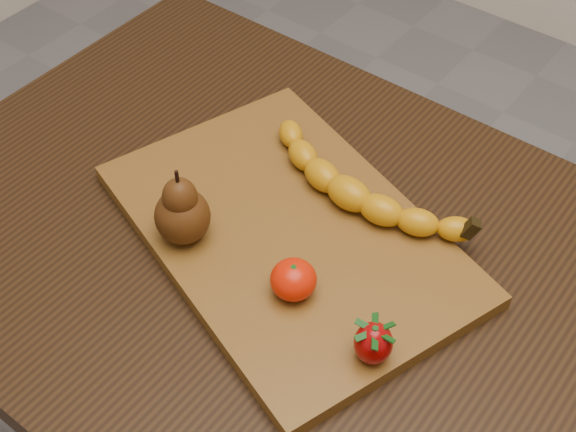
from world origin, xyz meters
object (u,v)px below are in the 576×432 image
Objects in this scene: cutting_board at (288,233)px; pear at (181,205)px; table at (288,297)px; mandarin at (293,280)px.

pear is (-0.09, -0.08, 0.06)m from cutting_board.
table is at bearing 36.02° from pear.
cutting_board is 4.38× the size of pear.
pear reaches higher than cutting_board.
mandarin is (0.15, 0.01, -0.03)m from pear.
mandarin is at bearing 3.95° from pear.
cutting_board is at bearing 43.19° from pear.
table is 19.22× the size of mandarin.
mandarin reaches higher than table.
mandarin is (0.05, -0.06, 0.14)m from table.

